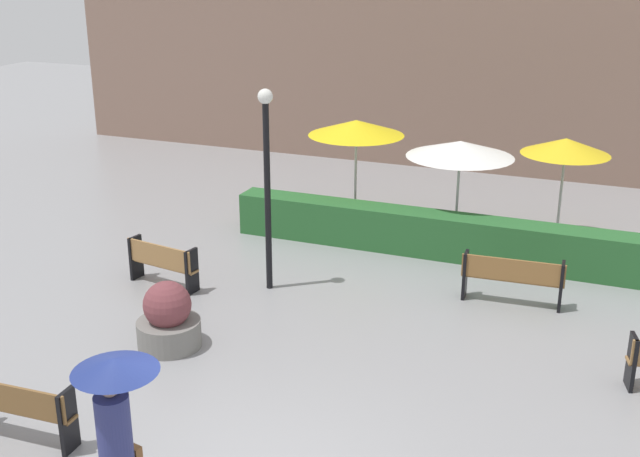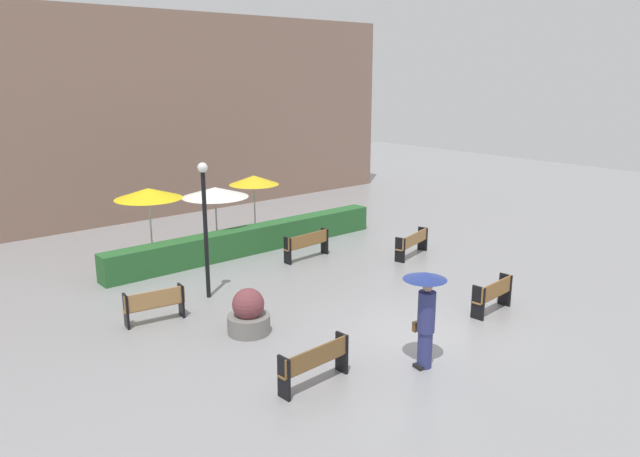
{
  "view_description": "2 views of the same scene",
  "coord_description": "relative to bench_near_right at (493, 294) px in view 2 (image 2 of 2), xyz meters",
  "views": [
    {
      "loc": [
        3.71,
        -7.22,
        6.21
      ],
      "look_at": [
        -1.33,
        5.25,
        1.45
      ],
      "focal_mm": 44.32,
      "sensor_mm": 36.0,
      "label": 1
    },
    {
      "loc": [
        -10.69,
        -9.0,
        6.26
      ],
      "look_at": [
        1.43,
        5.15,
        1.43
      ],
      "focal_mm": 34.15,
      "sensor_mm": 36.0,
      "label": 2
    }
  ],
  "objects": [
    {
      "name": "ground_plane",
      "position": [
        -2.71,
        0.45,
        -0.52
      ],
      "size": [
        60.0,
        60.0,
        0.0
      ],
      "primitive_type": "plane",
      "color": "gray"
    },
    {
      "name": "bench_near_right",
      "position": [
        0.0,
        0.0,
        0.0
      ],
      "size": [
        1.54,
        0.48,
        0.9
      ],
      "color": "olive",
      "rests_on": "ground"
    },
    {
      "name": "bench_far_left",
      "position": [
        -7.15,
        5.24,
        -0.01
      ],
      "size": [
        1.57,
        0.56,
        0.88
      ],
      "color": "#9E7242",
      "rests_on": "ground"
    },
    {
      "name": "bench_back_row",
      "position": [
        -0.72,
        6.93,
        0.03
      ],
      "size": [
        1.87,
        0.44,
        0.92
      ],
      "color": "olive",
      "rests_on": "ground"
    },
    {
      "name": "bench_far_right",
      "position": [
        2.26,
        4.78,
        -0.02
      ],
      "size": [
        1.87,
        0.8,
        0.86
      ],
      "color": "#9E7242",
      "rests_on": "ground"
    },
    {
      "name": "bench_near_left",
      "position": [
        -6.12,
        0.09,
        0.01
      ],
      "size": [
        1.74,
        0.42,
        0.89
      ],
      "color": "brown",
      "rests_on": "ground"
    },
    {
      "name": "pedestrian_with_umbrella",
      "position": [
        -3.79,
        -0.79,
        0.85
      ],
      "size": [
        0.94,
        0.94,
        2.15
      ],
      "color": "navy",
      "rests_on": "ground"
    },
    {
      "name": "planter_pot",
      "position": [
        -5.69,
        3.15,
        -0.04
      ],
      "size": [
        1.05,
        1.05,
        1.15
      ],
      "color": "slate",
      "rests_on": "ground"
    },
    {
      "name": "lamp_post",
      "position": [
        -5.19,
        5.94,
        1.86
      ],
      "size": [
        0.28,
        0.28,
        3.87
      ],
      "color": "black",
      "rests_on": "ground"
    },
    {
      "name": "patio_umbrella_yellow",
      "position": [
        -4.9,
        10.08,
        1.83
      ],
      "size": [
        2.22,
        2.22,
        2.53
      ],
      "color": "silver",
      "rests_on": "ground"
    },
    {
      "name": "patio_umbrella_white",
      "position": [
        -2.45,
        9.96,
        1.58
      ],
      "size": [
        2.37,
        2.37,
        2.28
      ],
      "color": "silver",
      "rests_on": "ground"
    },
    {
      "name": "patio_umbrella_yellow_far",
      "position": [
        -0.3,
        10.66,
        1.68
      ],
      "size": [
        1.91,
        1.91,
        2.38
      ],
      "color": "silver",
      "rests_on": "ground"
    },
    {
      "name": "hedge_strip",
      "position": [
        -1.74,
        8.85,
        -0.06
      ],
      "size": [
        10.85,
        0.7,
        0.93
      ],
      "primitive_type": "cube",
      "color": "#28602D",
      "rests_on": "ground"
    },
    {
      "name": "building_facade",
      "position": [
        -2.71,
        16.45,
        3.86
      ],
      "size": [
        28.0,
        1.2,
        8.77
      ],
      "primitive_type": "cube",
      "color": "#846656",
      "rests_on": "ground"
    }
  ]
}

